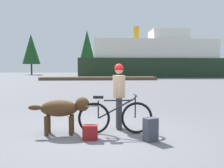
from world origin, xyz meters
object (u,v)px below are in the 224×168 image
at_px(bicycle, 115,117).
at_px(person_cyclist, 119,90).
at_px(handbag_pannier, 90,133).
at_px(backpack, 151,129).
at_px(dog, 63,109).
at_px(ferry_boat, 154,59).

xyz_separation_m(bicycle, person_cyclist, (0.14, 0.47, 0.59)).
bearing_deg(handbag_pannier, bicycle, 37.30).
bearing_deg(bicycle, backpack, -39.24).
bearing_deg(dog, ferry_boat, 73.00).
bearing_deg(person_cyclist, ferry_boat, 74.86).
relative_size(bicycle, ferry_boat, 0.07).
height_order(backpack, handbag_pannier, backpack).
xyz_separation_m(backpack, ferry_boat, (8.94, 36.26, 2.87)).
relative_size(bicycle, handbag_pannier, 5.48).
height_order(bicycle, dog, bicycle).
bearing_deg(backpack, ferry_boat, 76.15).
relative_size(person_cyclist, handbag_pannier, 5.17).
relative_size(backpack, ferry_boat, 0.02).
bearing_deg(bicycle, dog, 176.55).
bearing_deg(ferry_boat, backpack, -103.85).
bearing_deg(bicycle, handbag_pannier, -142.70).
relative_size(bicycle, dog, 1.24).
height_order(person_cyclist, dog, person_cyclist).
xyz_separation_m(bicycle, ferry_boat, (9.66, 35.68, 2.71)).
xyz_separation_m(bicycle, backpack, (0.72, -0.58, -0.16)).
relative_size(dog, ferry_boat, 0.05).
bearing_deg(person_cyclist, backpack, -61.29).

